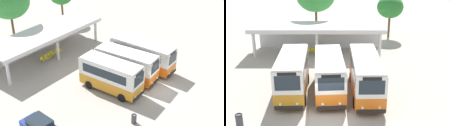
# 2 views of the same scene
# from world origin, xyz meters

# --- Properties ---
(ground_plane) EXTENTS (180.00, 180.00, 0.00)m
(ground_plane) POSITION_xyz_m (0.00, 0.00, 0.00)
(ground_plane) COLOR #A39E93
(city_bus_nearest_orange) EXTENTS (2.61, 6.90, 3.43)m
(city_bus_nearest_orange) POSITION_xyz_m (-3.01, 4.43, 1.88)
(city_bus_nearest_orange) COLOR black
(city_bus_nearest_orange) RESTS_ON ground
(city_bus_second_in_row) EXTENTS (2.80, 7.28, 3.27)m
(city_bus_second_in_row) POSITION_xyz_m (0.02, 4.60, 1.81)
(city_bus_second_in_row) COLOR black
(city_bus_second_in_row) RESTS_ON ground
(city_bus_middle_cream) EXTENTS (2.43, 7.91, 3.30)m
(city_bus_middle_cream) POSITION_xyz_m (3.05, 4.43, 1.82)
(city_bus_middle_cream) COLOR black
(city_bus_middle_cream) RESTS_ON ground
(terminal_canopy) EXTENTS (15.77, 4.83, 3.40)m
(terminal_canopy) POSITION_xyz_m (-1.68, 16.20, 2.59)
(terminal_canopy) COLOR silver
(terminal_canopy) RESTS_ON ground
(waiting_chair_end_by_column) EXTENTS (0.46, 0.46, 0.86)m
(waiting_chair_end_by_column) POSITION_xyz_m (-3.40, 14.68, 0.52)
(waiting_chair_end_by_column) COLOR slate
(waiting_chair_end_by_column) RESTS_ON ground
(waiting_chair_second_from_end) EXTENTS (0.46, 0.46, 0.86)m
(waiting_chair_second_from_end) POSITION_xyz_m (-2.81, 14.69, 0.52)
(waiting_chair_second_from_end) COLOR slate
(waiting_chair_second_from_end) RESTS_ON ground
(waiting_chair_middle_seat) EXTENTS (0.46, 0.46, 0.86)m
(waiting_chair_middle_seat) POSITION_xyz_m (-2.22, 14.74, 0.52)
(waiting_chair_middle_seat) COLOR slate
(waiting_chair_middle_seat) RESTS_ON ground
(waiting_chair_fourth_seat) EXTENTS (0.46, 0.46, 0.86)m
(waiting_chair_fourth_seat) POSITION_xyz_m (-1.63, 14.82, 0.52)
(waiting_chair_fourth_seat) COLOR slate
(waiting_chair_fourth_seat) RESTS_ON ground
(waiting_chair_fifth_seat) EXTENTS (0.46, 0.46, 0.86)m
(waiting_chair_fifth_seat) POSITION_xyz_m (-1.04, 14.74, 0.52)
(waiting_chair_fifth_seat) COLOR slate
(waiting_chair_fifth_seat) RESTS_ON ground
(waiting_chair_far_end_seat) EXTENTS (0.46, 0.46, 0.86)m
(waiting_chair_far_end_seat) POSITION_xyz_m (-0.45, 14.75, 0.52)
(waiting_chair_far_end_seat) COLOR slate
(waiting_chair_far_end_seat) RESTS_ON ground
(roadside_tree_east_of_canopy) EXTENTS (3.74, 3.74, 6.00)m
(roadside_tree_east_of_canopy) POSITION_xyz_m (8.19, 22.87, 4.39)
(roadside_tree_east_of_canopy) COLOR brown
(roadside_tree_east_of_canopy) RESTS_ON ground
(litter_bin_apron) EXTENTS (0.49, 0.49, 0.90)m
(litter_bin_apron) POSITION_xyz_m (-5.98, -0.48, 0.46)
(litter_bin_apron) COLOR #3F3F47
(litter_bin_apron) RESTS_ON ground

